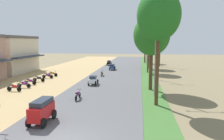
% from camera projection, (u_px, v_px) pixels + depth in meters
% --- Properties ---
extents(shophouse_mid, '(7.74, 9.76, 6.90)m').
position_uv_depth(shophouse_mid, '(11.00, 54.00, 39.15)').
color(shophouse_mid, beige).
rests_on(shophouse_mid, ground).
extents(parked_motorbike_second, '(1.80, 0.54, 0.94)m').
position_uv_depth(parked_motorbike_second, '(14.00, 87.00, 24.24)').
color(parked_motorbike_second, black).
rests_on(parked_motorbike_second, dirt_shoulder).
extents(parked_motorbike_third, '(1.80, 0.54, 0.94)m').
position_uv_depth(parked_motorbike_third, '(24.00, 84.00, 26.08)').
color(parked_motorbike_third, black).
rests_on(parked_motorbike_third, dirt_shoulder).
extents(parked_motorbike_fourth, '(1.80, 0.54, 0.94)m').
position_uv_depth(parked_motorbike_fourth, '(30.00, 81.00, 27.99)').
color(parked_motorbike_fourth, black).
rests_on(parked_motorbike_fourth, dirt_shoulder).
extents(parked_motorbike_fifth, '(1.80, 0.54, 0.94)m').
position_uv_depth(parked_motorbike_fifth, '(39.00, 78.00, 30.08)').
color(parked_motorbike_fifth, black).
rests_on(parked_motorbike_fifth, dirt_shoulder).
extents(parked_motorbike_sixth, '(1.80, 0.54, 0.94)m').
position_uv_depth(parked_motorbike_sixth, '(48.00, 75.00, 32.87)').
color(parked_motorbike_sixth, black).
rests_on(parked_motorbike_sixth, dirt_shoulder).
extents(parked_motorbike_seventh, '(1.80, 0.54, 0.94)m').
position_uv_depth(parked_motorbike_seventh, '(52.00, 73.00, 34.77)').
color(parked_motorbike_seventh, black).
rests_on(parked_motorbike_seventh, dirt_shoulder).
extents(median_tree_nearest, '(3.79, 3.79, 10.25)m').
position_uv_depth(median_tree_nearest, '(159.00, 16.00, 17.97)').
color(median_tree_nearest, '#4C351E').
rests_on(median_tree_nearest, median_strip).
extents(median_tree_second, '(4.27, 4.27, 8.95)m').
position_uv_depth(median_tree_second, '(152.00, 35.00, 24.31)').
color(median_tree_second, '#4C351E').
rests_on(median_tree_second, median_strip).
extents(median_tree_third, '(4.23, 4.23, 7.86)m').
position_uv_depth(median_tree_third, '(148.00, 42.00, 38.61)').
color(median_tree_third, '#4C351E').
rests_on(median_tree_third, median_strip).
extents(median_tree_fourth, '(4.24, 4.24, 7.49)m').
position_uv_depth(median_tree_fourth, '(149.00, 43.00, 45.19)').
color(median_tree_fourth, '#4C351E').
rests_on(median_tree_fourth, median_strip).
extents(median_tree_fifth, '(3.53, 3.53, 8.36)m').
position_uv_depth(median_tree_fifth, '(145.00, 39.00, 57.16)').
color(median_tree_fifth, '#4C351E').
rests_on(median_tree_fifth, median_strip).
extents(streetlamp_near, '(3.16, 0.20, 7.58)m').
position_uv_depth(streetlamp_near, '(155.00, 55.00, 21.73)').
color(streetlamp_near, gray).
rests_on(streetlamp_near, median_strip).
extents(streetlamp_mid, '(3.16, 0.20, 7.98)m').
position_uv_depth(streetlamp_mid, '(150.00, 49.00, 32.84)').
color(streetlamp_mid, gray).
rests_on(streetlamp_mid, median_strip).
extents(streetlamp_far, '(3.16, 0.20, 7.11)m').
position_uv_depth(streetlamp_far, '(147.00, 48.00, 53.18)').
color(streetlamp_far, gray).
rests_on(streetlamp_far, median_strip).
extents(utility_pole_near, '(1.80, 0.20, 9.30)m').
position_uv_depth(utility_pole_near, '(160.00, 46.00, 48.77)').
color(utility_pole_near, brown).
rests_on(utility_pole_near, ground).
extents(car_van_red, '(1.19, 2.41, 1.67)m').
position_uv_depth(car_van_red, '(42.00, 110.00, 14.69)').
color(car_van_red, red).
rests_on(car_van_red, road_strip).
extents(car_hatchback_white, '(1.04, 2.00, 1.23)m').
position_uv_depth(car_hatchback_white, '(93.00, 80.00, 27.85)').
color(car_hatchback_white, silver).
rests_on(car_hatchback_white, road_strip).
extents(car_sedan_blue, '(1.10, 2.26, 1.19)m').
position_uv_depth(car_sedan_blue, '(112.00, 67.00, 42.74)').
color(car_sedan_blue, navy).
rests_on(car_sedan_blue, road_strip).
extents(car_hatchback_black, '(1.04, 2.00, 1.23)m').
position_uv_depth(car_hatchback_black, '(109.00, 63.00, 50.83)').
color(car_hatchback_black, black).
rests_on(car_hatchback_black, road_strip).
extents(motorbike_ahead_second, '(0.54, 1.80, 0.94)m').
position_uv_depth(motorbike_ahead_second, '(78.00, 94.00, 20.79)').
color(motorbike_ahead_second, black).
rests_on(motorbike_ahead_second, road_strip).
extents(motorbike_ahead_third, '(0.54, 1.80, 0.94)m').
position_uv_depth(motorbike_ahead_third, '(102.00, 73.00, 35.01)').
color(motorbike_ahead_third, black).
rests_on(motorbike_ahead_third, road_strip).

